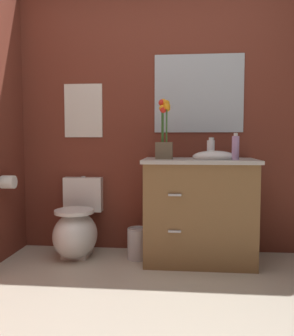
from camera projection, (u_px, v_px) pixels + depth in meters
ground_plane at (144, 332)px, 1.94m from camera, size 8.79×8.79×0.00m
wall_back at (183, 116)px, 3.32m from camera, size 4.10×0.05×2.50m
toilet at (77, 229)px, 3.19m from camera, size 0.38×0.59×0.69m
vanity_cabinet at (199, 209)px, 3.05m from camera, size 0.94×0.56×1.05m
flower_vase at (164, 136)px, 3.00m from camera, size 0.14×0.14×0.50m
soap_bottle at (236, 147)px, 2.90m from camera, size 0.06×0.06×0.21m
lotion_bottle at (211, 149)px, 3.08m from camera, size 0.07×0.07×0.18m
trash_bin at (138, 243)px, 3.13m from camera, size 0.18×0.18×0.27m
wall_poster at (83, 111)px, 3.38m from camera, size 0.36×0.01×0.50m
wall_mirror at (199, 94)px, 3.26m from camera, size 0.80×0.01×0.70m
toilet_paper_roll at (8, 182)px, 3.02m from camera, size 0.11×0.11×0.11m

